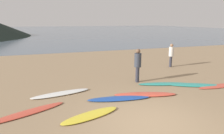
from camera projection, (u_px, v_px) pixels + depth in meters
name	position (u px, v px, depth m)	size (l,w,h in m)	color
ground_plane	(86.00, 63.00, 15.35)	(120.00, 120.00, 0.20)	#997C5B
ocean_water	(54.00, 30.00, 65.99)	(140.00, 100.00, 0.01)	slate
surfboard_0	(27.00, 113.00, 6.77)	(2.68, 0.47, 0.06)	#D84C38
surfboard_1	(61.00, 94.00, 8.51)	(2.53, 0.51, 0.09)	white
surfboard_2	(91.00, 115.00, 6.58)	(2.13, 0.56, 0.08)	yellow
surfboard_3	(119.00, 98.00, 7.98)	(2.57, 0.51, 0.09)	#1E479E
surfboard_4	(145.00, 94.00, 8.41)	(2.68, 0.53, 0.10)	#D84C38
surfboard_5	(164.00, 84.00, 9.85)	(2.58, 0.46, 0.08)	teal
surfboard_6	(194.00, 85.00, 9.68)	(2.69, 0.56, 0.08)	teal
surfboard_7	(220.00, 86.00, 9.57)	(2.52, 0.51, 0.06)	#D84C38
person_0	(171.00, 53.00, 13.45)	(0.33, 0.33, 1.61)	#2D2D38
person_1	(138.00, 63.00, 10.04)	(0.35, 0.35, 1.75)	#2D2D38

